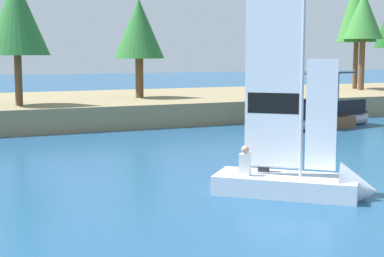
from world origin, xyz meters
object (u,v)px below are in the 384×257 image
shoreline_tree_midleft (139,29)px  pontoon_boat (316,113)px  shoreline_tree_centre (363,16)px  shoreline_tree_midright (357,7)px  wooden_dock (315,119)px  shoreline_tree_left (16,16)px  sailboat (310,180)px

shoreline_tree_midleft → pontoon_boat: bearing=-45.7°
shoreline_tree_centre → shoreline_tree_midleft: bearing=-178.0°
shoreline_tree_midright → wooden_dock: 13.78m
shoreline_tree_centre → wooden_dock: shoreline_tree_centre is taller
shoreline_tree_left → shoreline_tree_midright: bearing=10.2°
shoreline_tree_centre → shoreline_tree_midright: shoreline_tree_midright is taller
shoreline_tree_left → shoreline_tree_midright: shoreline_tree_midright is taller
shoreline_tree_midright → sailboat: size_ratio=1.34×
sailboat → pontoon_boat: sailboat is taller
shoreline_tree_midright → sailboat: 28.60m
shoreline_tree_left → shoreline_tree_midleft: 7.22m
shoreline_tree_left → wooden_dock: 15.55m
shoreline_tree_midright → pontoon_boat: bearing=-137.2°
shoreline_tree_centre → shoreline_tree_midright: bearing=67.1°
shoreline_tree_left → shoreline_tree_centre: shoreline_tree_centre is taller
shoreline_tree_midleft → shoreline_tree_centre: size_ratio=0.84×
shoreline_tree_midleft → wooden_dock: size_ratio=1.36×
shoreline_tree_left → sailboat: (4.81, -16.74, -4.92)m
shoreline_tree_midright → wooden_dock: bearing=-138.4°
shoreline_tree_midleft → sailboat: (-2.03, -19.06, -4.50)m
sailboat → pontoon_boat: size_ratio=1.01×
shoreline_tree_left → shoreline_tree_centre: (22.70, 2.86, 0.69)m
shoreline_tree_midleft → sailboat: bearing=-96.1°
shoreline_tree_midright → pontoon_boat: (-9.58, -8.87, -6.12)m
shoreline_tree_midleft → shoreline_tree_centre: bearing=2.0°
shoreline_tree_left → wooden_dock: bearing=-15.4°
pontoon_boat → shoreline_tree_centre: bearing=25.5°
shoreline_tree_left → wooden_dock: size_ratio=1.51×
shoreline_tree_centre → shoreline_tree_midright: 1.60m
shoreline_tree_centre → wooden_dock: 12.32m
shoreline_tree_left → sailboat: size_ratio=1.00×
shoreline_tree_midright → pontoon_boat: shoreline_tree_midright is taller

